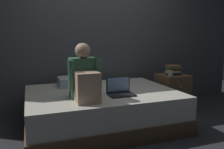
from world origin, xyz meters
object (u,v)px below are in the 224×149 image
object	(u,v)px
bed	(102,108)
mug	(171,73)
person_sitting	(84,78)
laptop	(120,90)
book_stack	(173,70)
nightstand	(172,92)
pillow	(78,81)

from	to	relation	value
bed	mug	xyz separation A→B (m)	(1.17, 0.12, 0.40)
bed	person_sitting	bearing A→B (deg)	-132.98
laptop	bed	bearing A→B (deg)	117.52
person_sitting	bed	bearing A→B (deg)	47.02
bed	mug	world-z (taller)	mug
book_stack	nightstand	bearing A→B (deg)	100.83
laptop	mug	bearing A→B (deg)	21.75
person_sitting	pillow	xyz separation A→B (m)	(0.08, 0.79, -0.19)
nightstand	book_stack	distance (m)	0.38
person_sitting	pillow	size ratio (longest dim) A/B	1.17
person_sitting	book_stack	world-z (taller)	person_sitting
mug	book_stack	bearing A→B (deg)	41.18
bed	pillow	world-z (taller)	pillow
person_sitting	laptop	world-z (taller)	person_sitting
book_stack	person_sitting	bearing A→B (deg)	-160.52
book_stack	mug	world-z (taller)	book_stack
bed	person_sitting	world-z (taller)	person_sitting
pillow	mug	size ratio (longest dim) A/B	6.22
nightstand	laptop	distance (m)	1.29
nightstand	pillow	size ratio (longest dim) A/B	1.07
person_sitting	mug	world-z (taller)	person_sitting
person_sitting	pillow	world-z (taller)	person_sitting
book_stack	mug	bearing A→B (deg)	-138.82
laptop	pillow	xyz separation A→B (m)	(-0.39, 0.74, 0.01)
pillow	book_stack	xyz separation A→B (m)	(1.54, -0.22, 0.13)
bed	book_stack	distance (m)	1.39
bed	person_sitting	xyz separation A→B (m)	(-0.32, -0.34, 0.50)
book_stack	laptop	bearing A→B (deg)	-155.63
laptop	pillow	world-z (taller)	laptop
person_sitting	book_stack	xyz separation A→B (m)	(1.62, 0.57, -0.06)
nightstand	person_sitting	distance (m)	1.77
laptop	book_stack	world-z (taller)	book_stack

